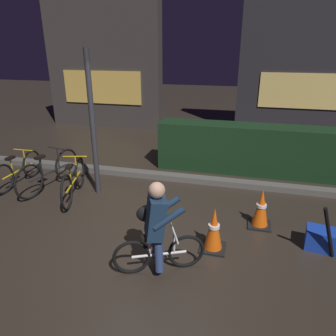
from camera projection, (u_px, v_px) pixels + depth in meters
name	position (u px, v px, depth m)	size (l,w,h in m)	color
ground_plane	(146.00, 234.00, 4.86)	(40.00, 40.00, 0.00)	#2D261E
sidewalk_curb	(177.00, 177.00, 6.83)	(12.00, 0.24, 0.12)	#56544F
hedge_row	(265.00, 150.00, 7.04)	(4.80, 0.70, 1.09)	black
storefront_left	(103.00, 60.00, 10.74)	(4.05, 0.54, 4.60)	#383330
storefront_right	(318.00, 58.00, 9.72)	(4.73, 0.54, 4.81)	#262328
street_post	(93.00, 126.00, 5.78)	(0.10, 0.10, 2.71)	#2D2D33
parked_bike_leftmost	(18.00, 170.00, 6.52)	(0.46, 1.50, 0.69)	black
parked_bike_left_mid	(49.00, 172.00, 6.33)	(0.46, 1.69, 0.79)	black
parked_bike_center_left	(74.00, 181.00, 5.96)	(0.54, 1.57, 0.74)	black
traffic_cone_near	(214.00, 230.00, 4.41)	(0.36, 0.36, 0.65)	black
traffic_cone_far	(261.00, 209.00, 4.99)	(0.36, 0.36, 0.65)	black
blue_crate	(322.00, 239.00, 4.48)	(0.44, 0.32, 0.30)	#193DB7
cyclist	(157.00, 227.00, 3.89)	(1.10, 0.56, 1.25)	black
closed_umbrella	(329.00, 233.00, 4.16)	(0.05, 0.05, 0.85)	black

